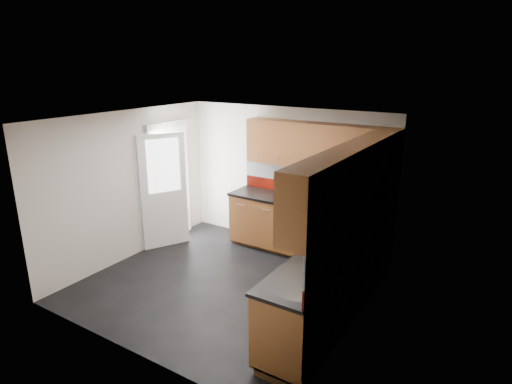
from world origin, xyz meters
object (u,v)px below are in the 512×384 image
Objects in this scene: food_processor at (367,215)px; utensil_pot at (313,193)px; gas_hob at (301,200)px; toaster at (339,199)px.

utensil_pot is at bearing 151.87° from food_processor.
gas_hob is 1.28m from food_processor.
utensil_pot is at bearing 56.93° from gas_hob.
toaster is (0.59, 0.16, 0.08)m from gas_hob.
food_processor is (1.09, -0.58, 0.02)m from utensil_pot.
toaster is at bearing 138.67° from food_processor.
food_processor reaches higher than gas_hob.
gas_hob is at bearing -123.07° from utensil_pot.
gas_hob is 0.62m from toaster.
gas_hob is 1.84× the size of toaster.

